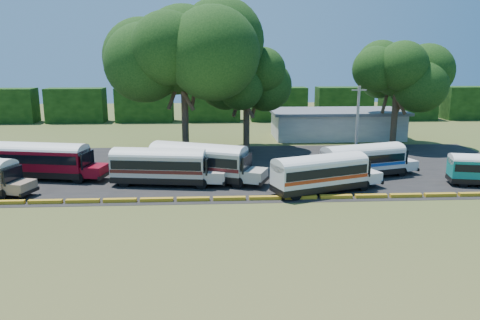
{
  "coord_description": "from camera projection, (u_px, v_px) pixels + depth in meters",
  "views": [
    {
      "loc": [
        0.3,
        -36.17,
        11.92
      ],
      "look_at": [
        2.67,
        6.0,
        2.29
      ],
      "focal_mm": 35.0,
      "sensor_mm": 36.0,
      "label": 1
    }
  ],
  "objects": [
    {
      "name": "tree_west",
      "position": [
        183.0,
        49.0,
        52.97
      ],
      "size": [
        13.48,
        13.48,
        17.38
      ],
      "color": "#3C2D1E",
      "rests_on": "ground"
    },
    {
      "name": "terminal_building",
      "position": [
        336.0,
        124.0,
        67.57
      ],
      "size": [
        19.0,
        9.0,
        4.0
      ],
      "color": "beige",
      "rests_on": "ground"
    },
    {
      "name": "ground",
      "position": [
        211.0,
        204.0,
        37.84
      ],
      "size": [
        160.0,
        160.0,
        0.0
      ],
      "primitive_type": "plane",
      "color": "#35531B",
      "rests_on": "ground"
    },
    {
      "name": "bus_red",
      "position": [
        44.0,
        158.0,
        45.05
      ],
      "size": [
        11.17,
        4.74,
        3.57
      ],
      "rotation": [
        0.0,
        0.0,
        -0.2
      ],
      "color": "black",
      "rests_on": "ground"
    },
    {
      "name": "asphalt_strip",
      "position": [
        221.0,
        169.0,
        49.57
      ],
      "size": [
        64.0,
        24.0,
        0.02
      ],
      "primitive_type": "cube",
      "color": "black",
      "rests_on": "ground"
    },
    {
      "name": "curb",
      "position": [
        211.0,
        199.0,
        38.78
      ],
      "size": [
        53.7,
        0.45,
        0.3
      ],
      "color": "orange",
      "rests_on": "ground"
    },
    {
      "name": "bus_cream_east",
      "position": [
        201.0,
        160.0,
        44.18
      ],
      "size": [
        11.37,
        6.71,
        3.67
      ],
      "rotation": [
        0.0,
        0.0,
        -0.38
      ],
      "color": "black",
      "rests_on": "ground"
    },
    {
      "name": "tree_east",
      "position": [
        398.0,
        72.0,
        59.92
      ],
      "size": [
        8.95,
        8.95,
        12.98
      ],
      "color": "#3C2D1E",
      "rests_on": "ground"
    },
    {
      "name": "bus_white_red",
      "position": [
        322.0,
        171.0,
        40.64
      ],
      "size": [
        10.54,
        5.93,
        3.39
      ],
      "rotation": [
        0.0,
        0.0,
        0.35
      ],
      "color": "black",
      "rests_on": "ground"
    },
    {
      "name": "treeline_backdrop",
      "position": [
        212.0,
        104.0,
        83.9
      ],
      "size": [
        130.0,
        4.0,
        6.0
      ],
      "color": "black",
      "rests_on": "ground"
    },
    {
      "name": "bus_white_blue",
      "position": [
        365.0,
        159.0,
        45.74
      ],
      "size": [
        10.33,
        5.22,
        3.3
      ],
      "rotation": [
        0.0,
        0.0,
        0.29
      ],
      "color": "black",
      "rests_on": "ground"
    },
    {
      "name": "bus_cream_west",
      "position": [
        162.0,
        164.0,
        43.01
      ],
      "size": [
        10.82,
        4.12,
        3.47
      ],
      "rotation": [
        0.0,
        0.0,
        -0.15
      ],
      "color": "black",
      "rests_on": "ground"
    },
    {
      "name": "tree_center",
      "position": [
        247.0,
        75.0,
        57.59
      ],
      "size": [
        9.18,
        9.18,
        12.8
      ],
      "color": "#3C2D1E",
      "rests_on": "ground"
    },
    {
      "name": "utility_pole",
      "position": [
        357.0,
        125.0,
        50.48
      ],
      "size": [
        1.6,
        0.3,
        8.56
      ],
      "color": "gray",
      "rests_on": "ground"
    }
  ]
}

